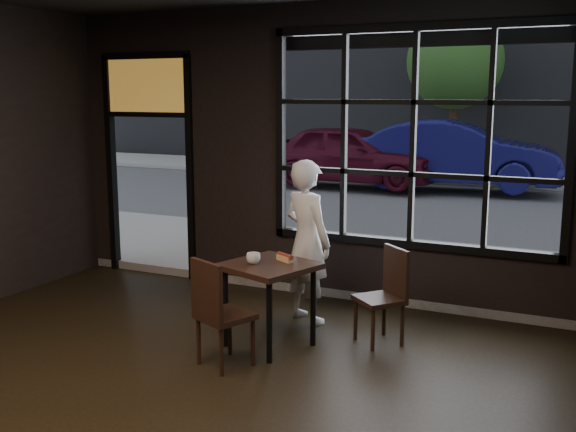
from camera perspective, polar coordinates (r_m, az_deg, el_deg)
The scene contains 13 objects.
floor at distance 4.98m, azimuth -15.86°, elevation -17.17°, with size 6.00×7.00×0.02m, color black.
window_frame at distance 7.02m, azimuth 10.55°, elevation 6.46°, with size 3.06×0.12×2.28m, color black.
stained_transom at distance 8.47m, azimuth -11.84°, elevation 10.78°, with size 1.20×0.06×0.70m, color orange.
street_asphalt at distance 27.53m, azimuth 19.00°, elevation 5.07°, with size 60.00×41.00×0.04m, color #545456.
cafe_table at distance 6.10m, azimuth -1.58°, elevation -7.51°, with size 0.71×0.71×0.77m, color black.
chair_near at distance 5.68m, azimuth -5.34°, elevation -8.10°, with size 0.40×0.40×0.93m, color black.
chair_window at distance 6.21m, azimuth 7.73°, elevation -6.76°, with size 0.38×0.38×0.88m, color black.
man at distance 6.66m, azimuth 1.63°, elevation -2.16°, with size 0.59×0.39×1.63m, color silver.
hotdog at distance 6.06m, azimuth -0.25°, elevation -3.56°, with size 0.20×0.08×0.06m, color tan, non-canonical shape.
cup at distance 5.98m, azimuth -2.95°, elevation -3.60°, with size 0.12×0.12×0.10m, color silver.
navy_car at distance 15.92m, azimuth 13.86°, elevation 5.10°, with size 1.64×4.71×1.55m, color #100F49.
maroon_car at distance 16.14m, azimuth 5.34°, elevation 5.21°, with size 1.70×4.22×1.44m, color #430A1A.
tree_left at distance 18.96m, azimuth 13.97°, elevation 12.57°, with size 2.57×2.57×4.38m.
Camera 1 is at (2.98, -3.28, 2.26)m, focal length 42.00 mm.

